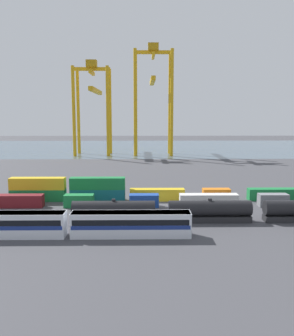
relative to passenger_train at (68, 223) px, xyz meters
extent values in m
plane|color=#424247|center=(15.78, 60.53, -2.14)|extent=(420.00, 420.00, 0.00)
cube|color=#475B6B|center=(15.78, 155.07, -2.14)|extent=(400.00, 110.00, 0.01)
cube|color=silver|center=(-9.79, 0.00, -0.19)|extent=(18.68, 3.10, 3.90)
cube|color=navy|center=(-9.79, 0.00, -0.29)|extent=(18.30, 3.14, 0.64)
cube|color=black|center=(-9.79, 0.00, 0.49)|extent=(17.93, 3.13, 0.90)
cube|color=slate|center=(-9.79, 0.00, 1.58)|extent=(18.49, 2.85, 0.36)
cube|color=silver|center=(9.79, 0.00, -0.19)|extent=(18.68, 3.10, 3.90)
cube|color=navy|center=(9.79, 0.00, -0.29)|extent=(18.30, 3.14, 0.64)
cube|color=black|center=(9.79, 0.00, 0.49)|extent=(17.93, 3.13, 0.90)
cube|color=slate|center=(9.79, 0.00, 1.58)|extent=(18.49, 2.85, 0.36)
cube|color=#232326|center=(6.49, 7.74, -1.59)|extent=(14.64, 2.50, 1.10)
cylinder|color=black|center=(6.49, 7.74, 0.32)|extent=(14.64, 2.74, 2.74)
cylinder|color=black|center=(6.49, 7.74, 1.87)|extent=(0.70, 0.70, 0.36)
cube|color=#232326|center=(23.60, 7.74, -1.59)|extent=(14.64, 2.50, 1.10)
cylinder|color=black|center=(23.60, 7.74, 0.32)|extent=(14.64, 2.74, 2.74)
cylinder|color=black|center=(23.60, 7.74, 1.87)|extent=(0.70, 0.70, 0.36)
cube|color=maroon|center=(-14.95, 18.64, -0.84)|extent=(12.10, 2.44, 2.60)
cube|color=#197538|center=(-1.50, 18.64, -0.84)|extent=(6.04, 2.44, 2.60)
cube|color=#1C4299|center=(11.96, 18.64, -0.84)|extent=(6.04, 2.44, 2.60)
cube|color=silver|center=(25.41, 18.64, -0.84)|extent=(12.10, 2.44, 2.60)
cube|color=slate|center=(38.87, 18.64, -0.84)|extent=(6.04, 2.44, 2.60)
cube|color=#197538|center=(-11.48, 24.18, -0.84)|extent=(12.10, 2.44, 2.60)
cube|color=gold|center=(-11.48, 24.18, 1.76)|extent=(12.10, 2.44, 2.60)
cube|color=#146066|center=(1.72, 24.18, -0.84)|extent=(12.10, 2.44, 2.60)
cube|color=#197538|center=(1.72, 24.18, 1.76)|extent=(12.10, 2.44, 2.60)
cube|color=gold|center=(14.91, 24.18, -0.84)|extent=(12.10, 2.44, 2.60)
cube|color=orange|center=(28.11, 24.18, -0.84)|extent=(6.04, 2.44, 2.60)
cube|color=#197538|center=(41.31, 24.18, -0.84)|extent=(12.10, 2.44, 2.60)
cylinder|color=gold|center=(-19.06, 111.81, 18.03)|extent=(1.50, 1.50, 40.34)
cylinder|color=gold|center=(-3.73, 111.81, 18.03)|extent=(1.50, 1.50, 40.34)
cylinder|color=gold|center=(-19.06, 123.64, 18.03)|extent=(1.50, 1.50, 40.34)
cylinder|color=gold|center=(-3.73, 123.64, 18.03)|extent=(1.50, 1.50, 40.34)
cube|color=gold|center=(-11.40, 117.72, 37.39)|extent=(16.93, 1.20, 1.60)
cube|color=gold|center=(-11.40, 117.72, 35.79)|extent=(1.20, 13.43, 1.60)
cube|color=gold|center=(-11.40, 131.57, 28.37)|extent=(2.00, 39.56, 2.00)
cube|color=#A77A10|center=(-11.40, 117.72, 39.79)|extent=(4.80, 4.00, 3.20)
cylinder|color=gold|center=(8.65, 112.08, 21.77)|extent=(1.50, 1.50, 47.82)
cylinder|color=gold|center=(25.13, 112.08, 21.77)|extent=(1.50, 1.50, 47.82)
cylinder|color=gold|center=(8.65, 123.36, 21.77)|extent=(1.50, 1.50, 47.82)
cylinder|color=gold|center=(25.13, 123.36, 21.77)|extent=(1.50, 1.50, 47.82)
cube|color=gold|center=(16.89, 117.72, 44.88)|extent=(18.08, 1.20, 1.60)
cube|color=gold|center=(16.89, 117.72, 43.28)|extent=(1.20, 12.88, 1.60)
cube|color=gold|center=(16.89, 128.94, 33.05)|extent=(2.00, 32.04, 2.00)
cube|color=#A77A10|center=(16.89, 117.72, 47.28)|extent=(4.80, 4.00, 3.20)
camera|label=1|loc=(11.48, -55.59, 16.89)|focal=39.24mm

